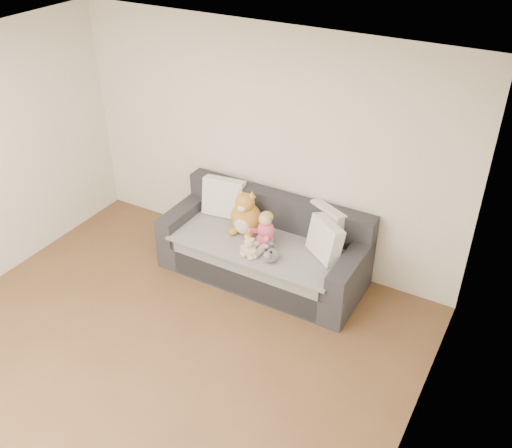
{
  "coord_description": "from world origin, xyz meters",
  "views": [
    {
      "loc": [
        2.67,
        -2.38,
        3.88
      ],
      "look_at": [
        0.26,
        1.87,
        0.75
      ],
      "focal_mm": 40.0,
      "sensor_mm": 36.0,
      "label": 1
    }
  ],
  "objects_px": {
    "teddy_bear": "(249,249)",
    "plush_cat": "(246,216)",
    "sofa": "(265,250)",
    "sippy_cup": "(271,246)",
    "toddler": "(264,233)"
  },
  "relations": [
    {
      "from": "teddy_bear",
      "to": "plush_cat",
      "type": "bearing_deg",
      "value": 130.99
    },
    {
      "from": "sofa",
      "to": "plush_cat",
      "type": "relative_size",
      "value": 4.17
    },
    {
      "from": "teddy_bear",
      "to": "sippy_cup",
      "type": "distance_m",
      "value": 0.25
    },
    {
      "from": "sofa",
      "to": "teddy_bear",
      "type": "relative_size",
      "value": 8.97
    },
    {
      "from": "sofa",
      "to": "sippy_cup",
      "type": "relative_size",
      "value": 18.75
    },
    {
      "from": "sofa",
      "to": "sippy_cup",
      "type": "xyz_separation_m",
      "value": [
        0.17,
        -0.18,
        0.22
      ]
    },
    {
      "from": "toddler",
      "to": "sippy_cup",
      "type": "bearing_deg",
      "value": -6.78
    },
    {
      "from": "sofa",
      "to": "sippy_cup",
      "type": "distance_m",
      "value": 0.34
    },
    {
      "from": "sofa",
      "to": "teddy_bear",
      "type": "xyz_separation_m",
      "value": [
        0.03,
        -0.38,
        0.26
      ]
    },
    {
      "from": "toddler",
      "to": "plush_cat",
      "type": "xyz_separation_m",
      "value": [
        -0.31,
        0.16,
        0.02
      ]
    },
    {
      "from": "toddler",
      "to": "teddy_bear",
      "type": "relative_size",
      "value": 1.69
    },
    {
      "from": "toddler",
      "to": "sippy_cup",
      "type": "distance_m",
      "value": 0.15
    },
    {
      "from": "plush_cat",
      "to": "sippy_cup",
      "type": "distance_m",
      "value": 0.47
    },
    {
      "from": "sofa",
      "to": "teddy_bear",
      "type": "height_order",
      "value": "sofa"
    },
    {
      "from": "toddler",
      "to": "sofa",
      "type": "bearing_deg",
      "value": 125.57
    }
  ]
}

